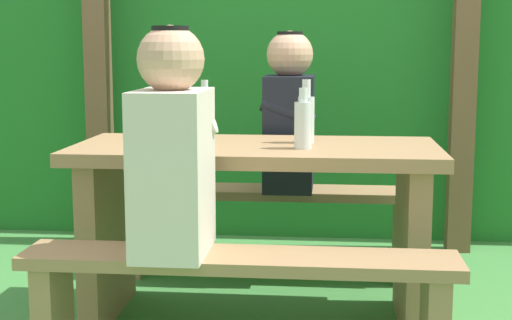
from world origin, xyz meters
TOP-DOWN VIEW (x-y plane):
  - ground_plane at (0.00, 0.00)m, footprint 12.00×12.00m
  - hedge_backdrop at (0.00, 1.87)m, footprint 6.40×1.10m
  - pergola_post_left at (-0.97, 1.13)m, footprint 0.12×0.12m
  - pergola_post_right at (0.97, 1.13)m, footprint 0.12×0.12m
  - picnic_table at (0.00, 0.00)m, footprint 1.40×0.64m
  - bench_near at (0.00, -0.56)m, footprint 1.40×0.24m
  - bench_far at (0.00, 0.56)m, footprint 1.40×0.24m
  - person_white_shirt at (-0.21, -0.56)m, footprint 0.25×0.35m
  - person_black_coat at (0.10, 0.56)m, footprint 0.25×0.35m
  - drinking_glass at (-0.28, -0.07)m, footprint 0.07×0.07m
  - bottle_left at (0.19, 0.08)m, footprint 0.07×0.07m
  - bottle_right at (0.18, -0.09)m, footprint 0.07×0.07m
  - bottle_center at (-0.20, 0.01)m, footprint 0.06×0.06m

SIDE VIEW (x-z plane):
  - ground_plane at x=0.00m, z-range 0.00..0.00m
  - bench_near at x=0.00m, z-range 0.09..0.52m
  - bench_far at x=0.00m, z-range 0.09..0.52m
  - picnic_table at x=0.00m, z-range 0.13..0.83m
  - drinking_glass at x=-0.28m, z-range 0.70..0.79m
  - person_white_shirt at x=-0.21m, z-range 0.40..1.12m
  - person_black_coat at x=0.10m, z-range 0.40..1.12m
  - bottle_right at x=0.18m, z-range 0.69..0.91m
  - bottle_left at x=0.19m, z-range 0.68..0.93m
  - bottle_center at x=-0.20m, z-range 0.68..0.93m
  - pergola_post_left at x=-0.97m, z-range 0.00..1.95m
  - pergola_post_right at x=0.97m, z-range 0.00..1.95m
  - hedge_backdrop at x=0.00m, z-range 0.00..2.18m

